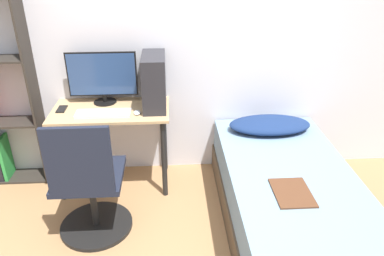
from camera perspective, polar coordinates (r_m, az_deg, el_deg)
wall_back at (r=3.20m, az=-5.64°, el=13.80°), size 8.00×0.05×2.50m
desk at (r=3.19m, az=-12.08°, el=0.66°), size 0.95×0.51×0.72m
office_chair at (r=2.77m, az=-15.32°, el=-9.31°), size 0.54×0.54×0.96m
bed at (r=2.89m, az=14.52°, el=-10.81°), size 0.92×1.87×0.49m
pillow at (r=3.28m, az=11.75°, el=0.50°), size 0.70×0.36×0.11m
magazine at (r=2.55m, az=15.02°, el=-9.49°), size 0.24×0.32×0.01m
monitor at (r=3.20m, az=-13.50°, el=7.65°), size 0.57×0.19×0.44m
keyboard at (r=3.04m, az=-13.36°, el=2.18°), size 0.43×0.15×0.02m
pc_tower at (r=3.05m, az=-5.79°, el=7.06°), size 0.18×0.40×0.44m
mouse at (r=3.01m, az=-8.37°, el=2.35°), size 0.06×0.09×0.02m
phone at (r=3.23m, az=-19.23°, el=2.75°), size 0.07×0.14×0.01m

